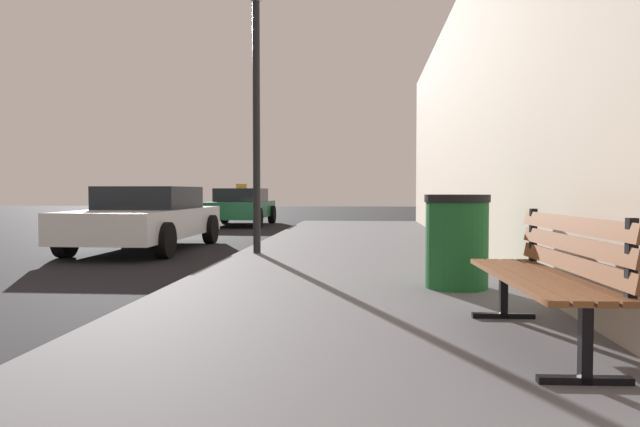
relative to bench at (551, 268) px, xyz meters
name	(u,v)px	position (x,y,z in m)	size (l,w,h in m)	color
sidewalk	(341,359)	(-1.39, -0.21, -0.59)	(4.00, 32.00, 0.15)	#5B5B60
bench	(551,268)	(0.00, 0.00, 0.00)	(0.56, 1.84, 0.89)	brown
trash_bin	(457,241)	(-0.27, 2.25, -0.01)	(0.69, 0.69, 0.99)	#195926
street_lamp	(256,68)	(-3.04, 5.43, 2.54)	(0.36, 0.36, 4.48)	black
car_white	(147,217)	(-5.65, 7.29, -0.02)	(2.04, 4.56, 1.27)	white
car_green	(240,206)	(-5.59, 15.64, -0.02)	(1.99, 4.21, 1.43)	#196638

